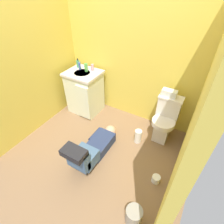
% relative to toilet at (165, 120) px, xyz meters
% --- Properties ---
extents(ground_plane, '(2.83, 3.03, 0.04)m').
position_rel_toilet_xyz_m(ground_plane, '(-0.81, -0.73, -0.39)').
color(ground_plane, '#826244').
extents(wall_back, '(2.49, 0.08, 2.40)m').
position_rel_toilet_xyz_m(wall_back, '(-0.81, 0.33, 0.83)').
color(wall_back, gold).
rests_on(wall_back, ground_plane).
extents(wall_left, '(0.08, 2.03, 2.40)m').
position_rel_toilet_xyz_m(wall_left, '(-2.01, -0.73, 0.83)').
color(wall_left, gold).
rests_on(wall_left, ground_plane).
extents(wall_right, '(0.08, 2.03, 2.40)m').
position_rel_toilet_xyz_m(wall_right, '(0.40, -0.73, 0.83)').
color(wall_right, gold).
rests_on(wall_right, ground_plane).
extents(toilet, '(0.36, 0.46, 0.75)m').
position_rel_toilet_xyz_m(toilet, '(0.00, 0.00, 0.00)').
color(toilet, white).
rests_on(toilet, ground_plane).
extents(vanity_cabinet, '(0.60, 0.53, 0.82)m').
position_rel_toilet_xyz_m(vanity_cabinet, '(-1.54, -0.04, 0.05)').
color(vanity_cabinet, silver).
rests_on(vanity_cabinet, ground_plane).
extents(faucet, '(0.02, 0.02, 0.10)m').
position_rel_toilet_xyz_m(faucet, '(-1.54, 0.10, 0.50)').
color(faucet, silver).
rests_on(faucet, vanity_cabinet).
extents(person_plumber, '(0.39, 1.06, 0.52)m').
position_rel_toilet_xyz_m(person_plumber, '(-0.77, -0.93, -0.19)').
color(person_plumber, navy).
rests_on(person_plumber, ground_plane).
extents(tissue_box, '(0.22, 0.11, 0.10)m').
position_rel_toilet_xyz_m(tissue_box, '(-0.05, 0.09, 0.43)').
color(tissue_box, silver).
rests_on(tissue_box, toilet).
extents(soap_dispenser, '(0.06, 0.06, 0.17)m').
position_rel_toilet_xyz_m(soap_dispenser, '(-1.73, 0.08, 0.52)').
color(soap_dispenser, '#3C8D63').
rests_on(soap_dispenser, vanity_cabinet).
extents(bottle_blue, '(0.04, 0.04, 0.14)m').
position_rel_toilet_xyz_m(bottle_blue, '(-1.65, 0.02, 0.52)').
color(bottle_blue, '#4465B1').
rests_on(bottle_blue, vanity_cabinet).
extents(bottle_white, '(0.04, 0.04, 0.11)m').
position_rel_toilet_xyz_m(bottle_white, '(-1.57, 0.10, 0.50)').
color(bottle_white, white).
rests_on(bottle_white, vanity_cabinet).
extents(bottle_green, '(0.06, 0.06, 0.14)m').
position_rel_toilet_xyz_m(bottle_green, '(-1.51, 0.02, 0.52)').
color(bottle_green, '#51A54B').
rests_on(bottle_green, vanity_cabinet).
extents(bottle_pink, '(0.05, 0.05, 0.12)m').
position_rel_toilet_xyz_m(bottle_pink, '(-1.43, 0.11, 0.51)').
color(bottle_pink, pink).
rests_on(bottle_pink, vanity_cabinet).
extents(trash_can, '(0.18, 0.18, 0.24)m').
position_rel_toilet_xyz_m(trash_can, '(0.14, -1.44, -0.25)').
color(trash_can, gray).
rests_on(trash_can, ground_plane).
extents(paper_towel_roll, '(0.11, 0.11, 0.24)m').
position_rel_toilet_xyz_m(paper_towel_roll, '(-0.30, -0.32, -0.25)').
color(paper_towel_roll, white).
rests_on(paper_towel_roll, ground_plane).
extents(toilet_paper_roll, '(0.11, 0.11, 0.10)m').
position_rel_toilet_xyz_m(toilet_paper_roll, '(0.20, -0.85, -0.32)').
color(toilet_paper_roll, white).
rests_on(toilet_paper_roll, ground_plane).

